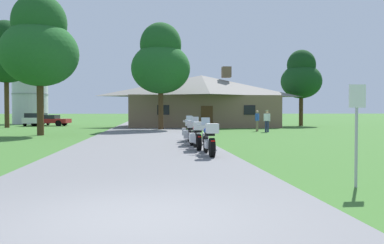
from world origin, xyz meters
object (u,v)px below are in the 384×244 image
tree_left_near (40,45)px  tree_left_far (6,55)px  motorcycle_blue_farthest_in_row (189,130)px  motorcycle_red_second_in_row (198,136)px  metal_silo_distant (30,90)px  motorcycle_silver_third_in_row (191,133)px  metal_signpost_roadside (357,123)px  motorcycle_blue_nearest_to_camera (209,139)px  parked_white_suv_far_left (37,119)px  parked_red_sedan_far_left (50,120)px  tree_by_lodge_front (161,62)px  bystander_white_shirt_beside_signpost (267,120)px  bystander_blue_shirt_near_lodge (257,120)px  tree_right_of_lodge (301,77)px

tree_left_near → tree_left_far: (-6.67, 12.99, 1.11)m
motorcycle_blue_farthest_in_row → tree_left_far: (-15.91, 19.56, 6.48)m
motorcycle_red_second_in_row → metal_silo_distant: (-17.05, 35.93, 3.70)m
tree_left_near → metal_silo_distant: bearing=107.8°
motorcycle_blue_farthest_in_row → metal_silo_distant: bearing=124.1°
motorcycle_silver_third_in_row → metal_signpost_roadside: (2.41, -10.11, 0.74)m
motorcycle_blue_nearest_to_camera → motorcycle_silver_third_in_row: bearing=92.2°
motorcycle_red_second_in_row → parked_white_suv_far_left: 32.49m
motorcycle_red_second_in_row → metal_signpost_roadside: (2.38, -7.83, 0.74)m
parked_white_suv_far_left → parked_red_sedan_far_left: parked_white_suv_far_left is taller
metal_silo_distant → tree_by_lodge_front: bearing=-48.2°
bystander_white_shirt_beside_signpost → tree_left_far: (-22.76, 10.61, 6.13)m
motorcycle_red_second_in_row → tree_left_near: (-9.12, 11.22, 5.36)m
parked_white_suv_far_left → bystander_blue_shirt_near_lodge: bearing=-34.9°
tree_by_lodge_front → parked_white_suv_far_left: bearing=140.2°
bystander_white_shirt_beside_signpost → metal_signpost_roadside: size_ratio=0.79×
bystander_white_shirt_beside_signpost → motorcycle_blue_farthest_in_row: bearing=96.5°
metal_signpost_roadside → tree_left_far: (-18.18, 32.04, 5.73)m
bystander_blue_shirt_near_lodge → parked_white_suv_far_left: bearing=90.5°
motorcycle_blue_farthest_in_row → motorcycle_blue_nearest_to_camera: bearing=-84.3°
motorcycle_silver_third_in_row → tree_by_lodge_front: bearing=95.8°
motorcycle_blue_nearest_to_camera → tree_left_near: (-9.28, 13.33, 5.35)m
motorcycle_blue_nearest_to_camera → parked_red_sedan_far_left: bearing=112.8°
tree_right_of_lodge → tree_left_far: size_ratio=0.80×
tree_by_lodge_front → bystander_white_shirt_beside_signpost: bearing=-28.8°
parked_white_suv_far_left → motorcycle_silver_third_in_row: bearing=-62.3°
tree_right_of_lodge → motorcycle_red_second_in_row: bearing=-119.3°
parked_red_sedan_far_left → tree_left_far: bearing=155.8°
tree_left_far → metal_silo_distant: size_ratio=1.21×
tree_right_of_lodge → parked_red_sedan_far_left: bearing=174.2°
tree_by_lodge_front → tree_left_far: size_ratio=0.88×
motorcycle_blue_farthest_in_row → tree_by_lodge_front: tree_by_lodge_front is taller
motorcycle_red_second_in_row → metal_signpost_roadside: metal_signpost_roadside is taller
motorcycle_red_second_in_row → parked_red_sedan_far_left: 31.45m
tree_left_near → parked_red_sedan_far_left: (-3.77, 17.47, -5.33)m
parked_red_sedan_far_left → tree_left_near: bearing=-159.1°
motorcycle_red_second_in_row → parked_red_sedan_far_left: bearing=114.7°
tree_right_of_lodge → metal_silo_distant: (-31.58, 10.03, -1.09)m
metal_signpost_roadside → parked_red_sedan_far_left: size_ratio=0.48×
motorcycle_blue_nearest_to_camera → motorcycle_red_second_in_row: (-0.16, 2.11, -0.01)m
tree_by_lodge_front → parked_white_suv_far_left: (-13.37, 11.14, -5.04)m
motorcycle_silver_third_in_row → tree_left_far: bearing=127.9°
motorcycle_silver_third_in_row → tree_left_near: size_ratio=0.22×
motorcycle_blue_farthest_in_row → parked_red_sedan_far_left: size_ratio=0.47×
tree_left_near → tree_right_of_lodge: bearing=31.8°
motorcycle_red_second_in_row → tree_right_of_lodge: tree_right_of_lodge is taller
motorcycle_red_second_in_row → parked_white_suv_far_left: bearing=116.8°
motorcycle_red_second_in_row → tree_left_near: size_ratio=0.22×
motorcycle_silver_third_in_row → metal_silo_distant: 37.89m
metal_signpost_roadside → tree_right_of_lodge: bearing=70.2°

